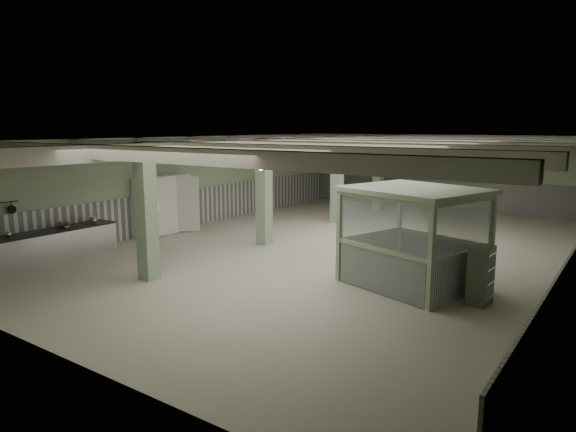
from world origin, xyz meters
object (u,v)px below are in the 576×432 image
Objects in this scene: prep_counter at (30,249)px; filing_cabinet at (481,275)px; walkin_cooler at (164,205)px; guard_booth at (414,219)px.

filing_cabinet reaches higher than prep_counter.
guard_booth is at bearing -4.12° from walkin_cooler.
filing_cabinet is (1.80, -0.47, -1.03)m from guard_booth.
walkin_cooler is at bearing 90.92° from prep_counter.
guard_booth reaches higher than filing_cabinet.
walkin_cooler is at bearing -167.08° from guard_booth.
walkin_cooler reaches higher than prep_counter.
prep_counter is 12.41m from filing_cabinet.
walkin_cooler is 11.89m from filing_cabinet.
walkin_cooler is (-0.08, 5.20, 0.63)m from prep_counter.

